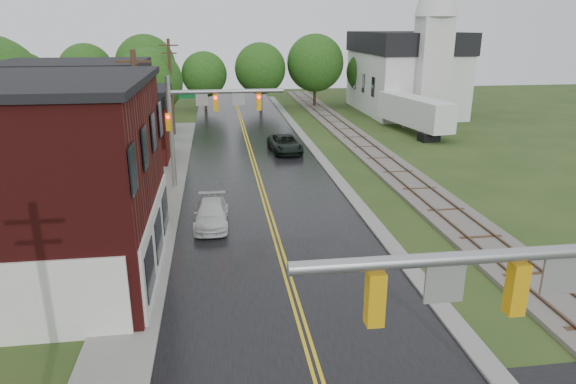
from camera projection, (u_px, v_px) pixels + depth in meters
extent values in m
cube|color=black|center=(256.00, 172.00, 37.29)|extent=(10.00, 90.00, 0.02)
cube|color=gray|center=(316.00, 153.00, 42.71)|extent=(0.80, 70.00, 0.12)
cube|color=gray|center=(163.00, 198.00, 31.77)|extent=(2.40, 50.00, 0.12)
cube|color=silver|center=(157.00, 238.00, 21.99)|extent=(0.10, 9.50, 3.00)
cube|color=tan|center=(80.00, 146.00, 31.08)|extent=(8.00, 7.00, 6.40)
cube|color=#3F0F0C|center=(123.00, 132.00, 40.00)|extent=(7.00, 6.00, 4.40)
cube|color=silver|center=(403.00, 83.00, 62.38)|extent=(10.00, 16.00, 7.00)
cube|color=black|center=(406.00, 42.00, 60.92)|extent=(10.40, 16.40, 2.40)
cube|color=silver|center=(431.00, 71.00, 54.22)|extent=(3.20, 3.20, 11.00)
cube|color=#59544C|center=(370.00, 150.00, 43.29)|extent=(3.20, 80.00, 0.20)
cube|color=#4C3828|center=(362.00, 149.00, 43.15)|extent=(0.10, 80.00, 0.12)
cube|color=#4C3828|center=(378.00, 148.00, 43.34)|extent=(0.10, 80.00, 0.12)
cylinder|color=gray|center=(485.00, 257.00, 9.27)|extent=(7.20, 0.26, 0.26)
cube|color=orange|center=(516.00, 288.00, 9.58)|extent=(0.32, 0.30, 1.05)
cube|color=orange|center=(375.00, 299.00, 9.22)|extent=(0.32, 0.30, 1.05)
cube|color=gray|center=(561.00, 276.00, 9.64)|extent=(0.75, 0.06, 0.75)
cube|color=gray|center=(444.00, 284.00, 9.33)|extent=(0.75, 0.06, 0.75)
cylinder|color=gray|center=(171.00, 134.00, 32.61)|extent=(0.28, 0.28, 7.20)
cylinder|color=gray|center=(227.00, 91.00, 32.28)|extent=(7.20, 0.26, 0.26)
cube|color=orange|center=(216.00, 103.00, 32.40)|extent=(0.32, 0.30, 1.05)
cube|color=orange|center=(259.00, 102.00, 32.76)|extent=(0.32, 0.30, 1.05)
cube|color=gray|center=(202.00, 100.00, 32.23)|extent=(0.75, 0.06, 0.75)
cube|color=gray|center=(238.00, 99.00, 32.53)|extent=(0.75, 0.06, 0.75)
cube|color=#0C5926|center=(190.00, 96.00, 32.05)|extent=(1.40, 0.04, 0.30)
sphere|color=#FF0C0C|center=(215.00, 98.00, 32.13)|extent=(0.20, 0.20, 0.20)
cylinder|color=#382616|center=(140.00, 136.00, 27.47)|extent=(0.28, 0.28, 9.00)
cube|color=#382616|center=(134.00, 61.00, 26.26)|extent=(1.80, 0.12, 0.12)
cube|color=#382616|center=(135.00, 75.00, 26.48)|extent=(1.40, 0.12, 0.12)
cylinder|color=#382616|center=(171.00, 88.00, 48.18)|extent=(0.28, 0.28, 9.00)
cube|color=#382616|center=(168.00, 45.00, 46.97)|extent=(1.80, 0.12, 0.12)
cube|color=#382616|center=(169.00, 53.00, 47.19)|extent=(1.40, 0.12, 0.12)
cylinder|color=black|center=(0.00, 151.00, 36.27)|extent=(0.36, 0.36, 3.42)
cylinder|color=black|center=(86.00, 132.00, 44.44)|extent=(0.36, 0.36, 2.70)
sphere|color=#1A4513|center=(81.00, 94.00, 43.42)|extent=(6.00, 6.00, 6.00)
sphere|color=#1A4513|center=(88.00, 100.00, 43.28)|extent=(4.20, 4.20, 4.20)
cylinder|color=black|center=(152.00, 118.00, 50.72)|extent=(0.36, 0.36, 2.88)
sphere|color=#1A4513|center=(149.00, 82.00, 49.63)|extent=(6.40, 6.40, 6.40)
sphere|color=#1A4513|center=(156.00, 88.00, 49.51)|extent=(4.48, 4.48, 4.48)
imported|color=black|center=(285.00, 144.00, 42.86)|extent=(2.71, 5.23, 1.41)
imported|color=silver|center=(211.00, 214.00, 27.23)|extent=(1.88, 4.38, 1.26)
cube|color=black|center=(429.00, 137.00, 47.01)|extent=(1.93, 1.48, 0.80)
cylinder|color=gray|center=(403.00, 124.00, 53.35)|extent=(0.16, 0.16, 0.80)
cube|color=silver|center=(414.00, 111.00, 50.27)|extent=(4.15, 11.01, 2.69)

